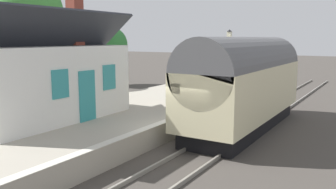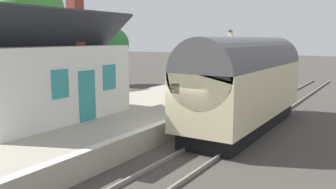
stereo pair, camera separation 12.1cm
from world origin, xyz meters
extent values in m
plane|color=#423D38|center=(0.00, 0.00, 0.00)|extent=(160.00, 160.00, 0.00)
cube|color=#A39B8C|center=(0.00, 4.27, 0.43)|extent=(32.00, 6.54, 0.85)
cube|color=beige|center=(0.00, 1.18, 0.86)|extent=(32.00, 0.36, 0.02)
cube|color=gray|center=(0.00, -1.62, 0.07)|extent=(52.00, 0.08, 0.14)
cube|color=gray|center=(0.00, -0.18, 0.07)|extent=(52.00, 0.08, 0.14)
cube|color=black|center=(3.94, -0.90, 0.35)|extent=(8.89, 2.29, 0.70)
cube|color=beige|center=(3.94, -0.90, 1.85)|extent=(9.66, 2.70, 2.30)
cylinder|color=#515154|center=(3.94, -0.90, 3.00)|extent=(9.66, 2.65, 2.65)
cube|color=black|center=(3.94, 0.47, 2.14)|extent=(8.21, 0.03, 0.80)
cylinder|color=black|center=(6.83, -0.90, 0.35)|extent=(0.70, 2.16, 0.70)
cylinder|color=black|center=(1.04, -0.90, 0.35)|extent=(0.70, 2.16, 0.70)
cube|color=black|center=(8.79, -0.90, 2.25)|extent=(0.04, 2.16, 0.90)
cylinder|color=#F2EDCC|center=(8.81, -0.90, 1.27)|extent=(0.06, 0.24, 0.24)
cube|color=red|center=(8.85, -0.90, 0.82)|extent=(0.16, 2.56, 0.24)
cube|color=white|center=(-1.95, 5.68, 2.39)|extent=(6.86, 3.33, 3.08)
cube|color=#2D3038|center=(-1.95, 4.85, 4.61)|extent=(7.36, 1.92, 1.57)
cube|color=#2D3038|center=(-1.95, 6.51, 4.61)|extent=(7.36, 1.92, 1.57)
cylinder|color=#2D3038|center=(-1.95, 5.68, 5.28)|extent=(7.36, 0.16, 0.16)
cube|color=brown|center=(-0.21, 5.68, 5.12)|extent=(0.56, 0.56, 2.38)
cube|color=teal|center=(-1.34, 3.99, 1.90)|extent=(0.90, 0.06, 2.10)
cube|color=teal|center=(-2.74, 3.99, 2.55)|extent=(0.80, 0.05, 1.10)
cube|color=teal|center=(0.06, 3.99, 2.55)|extent=(0.80, 0.05, 1.10)
cube|color=teal|center=(11.12, 4.02, 1.30)|extent=(1.41, 0.43, 0.06)
cube|color=teal|center=(11.12, 3.84, 1.53)|extent=(1.40, 0.14, 0.40)
cube|color=black|center=(10.56, 4.00, 1.07)|extent=(0.07, 0.36, 0.44)
cube|color=black|center=(11.68, 4.03, 1.07)|extent=(0.07, 0.36, 0.44)
cube|color=teal|center=(6.07, 3.72, 1.30)|extent=(1.41, 0.44, 0.06)
cube|color=teal|center=(6.06, 3.54, 1.53)|extent=(1.40, 0.14, 0.40)
cube|color=black|center=(5.51, 3.74, 1.07)|extent=(0.07, 0.36, 0.44)
cube|color=black|center=(6.63, 3.71, 1.07)|extent=(0.07, 0.36, 0.44)
cylinder|color=gray|center=(8.43, 2.23, 1.06)|extent=(0.42, 0.42, 0.42)
ellipsoid|color=#3D8438|center=(8.43, 2.23, 1.46)|extent=(0.54, 0.54, 0.60)
cylinder|color=teal|center=(11.65, 2.36, 1.06)|extent=(0.37, 0.37, 0.41)
ellipsoid|color=olive|center=(11.65, 2.36, 1.45)|extent=(0.53, 0.53, 0.43)
cone|color=#EB653C|center=(11.65, 2.36, 1.64)|extent=(0.09, 0.09, 0.21)
cylinder|color=black|center=(8.08, 1.59, 2.60)|extent=(0.10, 0.10, 3.49)
cylinder|color=black|center=(8.08, 1.59, 4.19)|extent=(0.05, 0.50, 0.05)
cube|color=beige|center=(8.08, 1.59, 4.48)|extent=(0.24, 0.24, 0.32)
cone|color=black|center=(8.08, 1.59, 4.70)|extent=(0.32, 0.32, 0.14)
cylinder|color=black|center=(3.06, 1.94, 1.40)|extent=(0.06, 0.06, 1.10)
cylinder|color=black|center=(3.66, 1.94, 1.40)|extent=(0.06, 0.06, 1.10)
cube|color=maroon|center=(3.36, 1.94, 2.17)|extent=(0.90, 0.06, 0.44)
cube|color=black|center=(3.36, 1.94, 2.17)|extent=(0.96, 0.03, 0.50)
cylinder|color=#4C3828|center=(4.56, 14.89, 1.96)|extent=(0.36, 0.36, 3.93)
ellipsoid|color=#3D8438|center=(4.56, 14.89, 5.86)|extent=(4.74, 4.30, 5.52)
cylinder|color=#4C3828|center=(12.60, 14.89, 1.30)|extent=(0.32, 0.32, 2.59)
ellipsoid|color=#2D7233|center=(12.60, 14.89, 3.72)|extent=(3.48, 3.44, 3.22)
camera|label=1|loc=(-12.03, -6.47, 4.27)|focal=38.21mm
camera|label=2|loc=(-11.97, -6.57, 4.27)|focal=38.21mm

